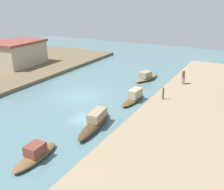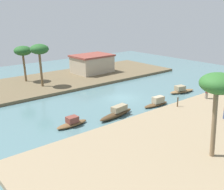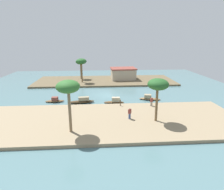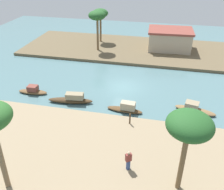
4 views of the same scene
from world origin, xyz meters
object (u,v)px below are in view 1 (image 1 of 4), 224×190
sampan_open_hull (134,97)px  sampan_upstream_small (35,155)px  sampan_downstream_large (146,77)px  sampan_foreground (95,122)px  person_on_near_bank (183,78)px  mooring_post (163,93)px  riverside_building (17,53)px

sampan_open_hull → sampan_upstream_small: 11.32m
sampan_downstream_large → sampan_open_hull: bearing=-155.2°
sampan_open_hull → sampan_foreground: (-6.09, 0.40, 0.02)m
sampan_downstream_large → sampan_upstream_small: 18.11m
person_on_near_bank → mooring_post: 5.32m
person_on_near_bank → riverside_building: riverside_building is taller
person_on_near_bank → mooring_post: size_ratio=1.42×
sampan_open_hull → person_on_near_bank: (6.07, -2.94, 0.68)m
sampan_upstream_small → sampan_foreground: (5.15, -0.95, 0.10)m
sampan_foreground → person_on_near_bank: (12.16, -3.34, 0.66)m
person_on_near_bank → mooring_post: bearing=-24.6°
sampan_downstream_large → person_on_near_bank: bearing=-87.5°
sampan_open_hull → mooring_post: size_ratio=3.40×
sampan_open_hull → riverside_building: size_ratio=0.53×
sampan_open_hull → sampan_downstream_large: bearing=15.9°
mooring_post → riverside_building: riverside_building is taller
person_on_near_bank → sampan_open_hull: bearing=-45.4°
sampan_downstream_large → riverside_building: size_ratio=0.59×
sampan_downstream_large → riverside_building: (-2.94, 17.53, 1.66)m
sampan_upstream_small → riverside_building: size_ratio=0.49×
sampan_downstream_large → sampan_upstream_small: bearing=-166.9°
sampan_upstream_small → mooring_post: 12.62m
mooring_post → sampan_upstream_small: bearing=162.3°
riverside_building → sampan_foreground: bearing=-121.0°
riverside_building → person_on_near_bank: bearing=-87.1°
sampan_downstream_large → mooring_post: 7.29m
sampan_open_hull → riverside_building: (3.93, 19.00, 1.61)m
sampan_downstream_large → sampan_upstream_small: sampan_downstream_large is taller
sampan_upstream_small → riverside_building: riverside_building is taller
riverside_building → sampan_upstream_small: bearing=-133.3°
sampan_open_hull → riverside_building: riverside_building is taller
sampan_upstream_small → sampan_foreground: 5.24m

